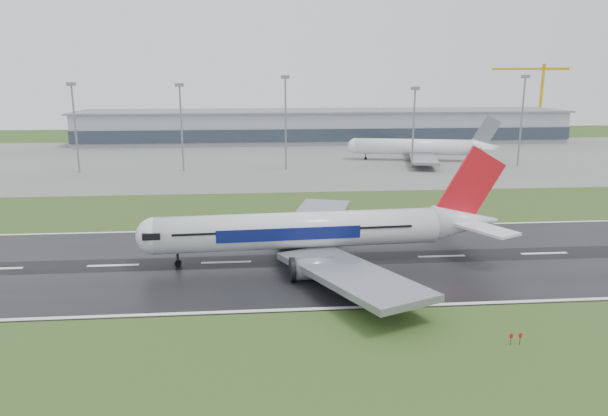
{
  "coord_description": "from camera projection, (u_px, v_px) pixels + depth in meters",
  "views": [
    {
      "loc": [
        -34.09,
        -95.91,
        33.13
      ],
      "look_at": [
        -24.82,
        12.0,
        7.0
      ],
      "focal_mm": 32.71,
      "sensor_mm": 36.0,
      "label": 1
    }
  ],
  "objects": [
    {
      "name": "runway",
      "position": [
        442.0,
        256.0,
        103.49
      ],
      "size": [
        400.0,
        45.0,
        0.1
      ],
      "primitive_type": "cube",
      "color": "black",
      "rests_on": "ground"
    },
    {
      "name": "floodmast_1",
      "position": [
        182.0,
        130.0,
        191.95
      ],
      "size": [
        0.64,
        0.64,
        29.15
      ],
      "primitive_type": "cylinder",
      "color": "gray",
      "rests_on": "ground"
    },
    {
      "name": "floodmast_3",
      "position": [
        413.0,
        130.0,
        198.94
      ],
      "size": [
        0.64,
        0.64,
        27.84
      ],
      "primitive_type": "cylinder",
      "color": "gray",
      "rests_on": "ground"
    },
    {
      "name": "main_airliner",
      "position": [
        325.0,
        208.0,
        99.28
      ],
      "size": [
        69.8,
        66.82,
        19.58
      ],
      "primitive_type": null,
      "rotation": [
        0.0,
        0.0,
        0.06
      ],
      "color": "silver",
      "rests_on": "runway"
    },
    {
      "name": "tower_crane",
      "position": [
        541.0,
        100.0,
        302.72
      ],
      "size": [
        36.61,
        18.41,
        39.25
      ],
      "primitive_type": null,
      "rotation": [
        0.0,
        0.0,
        -0.43
      ],
      "color": "gold",
      "rests_on": "ground"
    },
    {
      "name": "floodmast_2",
      "position": [
        286.0,
        125.0,
        194.66
      ],
      "size": [
        0.64,
        0.64,
        31.75
      ],
      "primitive_type": "cylinder",
      "color": "gray",
      "rests_on": "ground"
    },
    {
      "name": "apron",
      "position": [
        341.0,
        158.0,
        224.56
      ],
      "size": [
        400.0,
        130.0,
        0.08
      ],
      "primitive_type": "cube",
      "color": "slate",
      "rests_on": "ground"
    },
    {
      "name": "terminal",
      "position": [
        324.0,
        127.0,
        280.92
      ],
      "size": [
        240.0,
        36.0,
        15.0
      ],
      "primitive_type": "cube",
      "color": "#92969D",
      "rests_on": "ground"
    },
    {
      "name": "parked_airliner",
      "position": [
        420.0,
        139.0,
        216.98
      ],
      "size": [
        69.75,
        66.63,
        17.39
      ],
      "primitive_type": null,
      "rotation": [
        0.0,
        0.0,
        -0.21
      ],
      "color": "white",
      "rests_on": "apron"
    },
    {
      "name": "ground",
      "position": [
        442.0,
        257.0,
        103.5
      ],
      "size": [
        520.0,
        520.0,
        0.0
      ],
      "primitive_type": "plane",
      "color": "#2C491A",
      "rests_on": "ground"
    },
    {
      "name": "floodmast_0",
      "position": [
        76.0,
        130.0,
        188.94
      ],
      "size": [
        0.64,
        0.64,
        29.49
      ],
      "primitive_type": "cylinder",
      "color": "gray",
      "rests_on": "ground"
    },
    {
      "name": "floodmast_4",
      "position": [
        521.0,
        123.0,
        201.8
      ],
      "size": [
        0.64,
        0.64,
        31.91
      ],
      "primitive_type": "cylinder",
      "color": "gray",
      "rests_on": "ground"
    }
  ]
}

